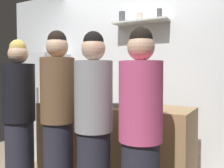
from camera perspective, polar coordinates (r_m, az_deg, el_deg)
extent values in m
cube|color=white|center=(3.55, 5.39, 2.54)|extent=(4.80, 0.10, 2.60)
cube|color=silver|center=(3.42, 6.48, 14.15)|extent=(0.77, 0.22, 0.02)
cylinder|color=#4C4C51|center=(3.55, 2.33, 15.18)|extent=(0.09, 0.09, 0.15)
cylinder|color=beige|center=(3.44, 6.48, 15.18)|extent=(0.09, 0.09, 0.10)
cylinder|color=#4C4C51|center=(3.35, 10.90, 15.68)|extent=(0.07, 0.07, 0.12)
cube|color=silver|center=(4.03, -15.27, -4.72)|extent=(0.59, 0.60, 1.59)
cylinder|color=#99999E|center=(3.69, -16.96, -4.18)|extent=(0.02, 0.02, 0.45)
cube|color=#9E7A51|center=(3.04, 0.00, -13.52)|extent=(1.87, 0.61, 0.92)
cube|color=gray|center=(2.79, 2.09, -4.76)|extent=(0.34, 0.24, 0.05)
cylinder|color=#B2B2B7|center=(2.94, -3.62, -3.80)|extent=(0.09, 0.09, 0.11)
cylinder|color=silver|center=(2.93, -3.67, -2.58)|extent=(0.02, 0.01, 0.17)
cylinder|color=silver|center=(2.92, -3.43, -2.43)|extent=(0.01, 0.03, 0.19)
cylinder|color=silver|center=(2.94, -3.69, -2.55)|extent=(0.03, 0.03, 0.17)
cylinder|color=silver|center=(2.93, -3.53, -2.43)|extent=(0.02, 0.03, 0.18)
cylinder|color=silver|center=(2.92, -3.48, -2.47)|extent=(0.01, 0.03, 0.18)
cylinder|color=silver|center=(2.91, -3.93, -2.67)|extent=(0.01, 0.01, 0.17)
cylinder|color=#B2BFB2|center=(2.85, 6.96, -2.92)|extent=(0.07, 0.07, 0.22)
cylinder|color=#B2BFB2|center=(2.84, 6.97, 0.26)|extent=(0.03, 0.03, 0.10)
cylinder|color=#333333|center=(2.83, 6.98, 1.41)|extent=(0.03, 0.03, 0.02)
cylinder|color=black|center=(3.35, -5.21, -2.19)|extent=(0.08, 0.08, 0.21)
cylinder|color=black|center=(3.34, -5.22, 0.34)|extent=(0.03, 0.03, 0.09)
cylinder|color=gold|center=(3.34, -5.22, 1.23)|extent=(0.04, 0.04, 0.02)
cylinder|color=silver|center=(2.58, 4.97, -3.91)|extent=(0.09, 0.09, 0.18)
cylinder|color=silver|center=(2.57, 4.98, -1.54)|extent=(0.05, 0.05, 0.03)
cylinder|color=blue|center=(2.57, 4.99, -1.01)|extent=(0.05, 0.05, 0.02)
cylinder|color=#D14C7F|center=(1.91, 6.64, -3.97)|extent=(0.34, 0.34, 0.62)
sphere|color=#D8AD8C|center=(1.91, 6.70, 8.44)|extent=(0.21, 0.21, 0.21)
sphere|color=black|center=(1.92, 6.71, 10.31)|extent=(0.18, 0.18, 0.18)
cylinder|color=#262633|center=(2.98, -20.52, -15.44)|extent=(0.30, 0.30, 0.78)
cylinder|color=black|center=(2.84, -20.75, -1.87)|extent=(0.34, 0.34, 0.62)
sphere|color=#D8AD8C|center=(2.84, -20.89, 6.52)|extent=(0.21, 0.21, 0.21)
sphere|color=#D8B759|center=(2.84, -20.91, 7.79)|extent=(0.18, 0.18, 0.18)
cylinder|color=#262633|center=(2.66, -12.30, -17.17)|extent=(0.30, 0.30, 0.81)
cylinder|color=brown|center=(2.51, -12.47, -1.38)|extent=(0.34, 0.34, 0.64)
sphere|color=#D8AD8C|center=(2.52, -12.56, 8.44)|extent=(0.22, 0.22, 0.22)
sphere|color=black|center=(2.53, -12.58, 9.93)|extent=(0.19, 0.19, 0.19)
cylinder|color=gray|center=(2.19, -4.28, -2.80)|extent=(0.34, 0.34, 0.62)
sphere|color=#D8AD8C|center=(2.19, -4.32, 8.13)|extent=(0.21, 0.21, 0.21)
sphere|color=black|center=(2.20, -4.32, 9.79)|extent=(0.18, 0.18, 0.18)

